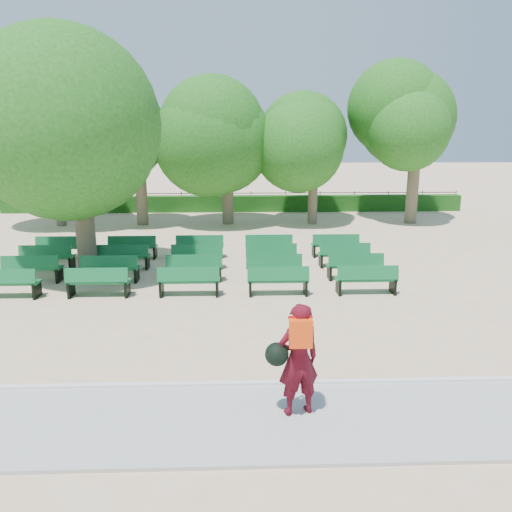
# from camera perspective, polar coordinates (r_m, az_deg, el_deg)

# --- Properties ---
(ground) EXTENTS (120.00, 120.00, 0.00)m
(ground) POSITION_cam_1_polar(r_m,az_deg,el_deg) (14.99, -2.99, -3.18)
(ground) COLOR #CEAD88
(paving) EXTENTS (30.00, 2.20, 0.06)m
(paving) POSITION_cam_1_polar(r_m,az_deg,el_deg) (8.20, -3.85, -18.42)
(paving) COLOR #A5A5A0
(paving) RESTS_ON ground
(curb) EXTENTS (30.00, 0.12, 0.10)m
(curb) POSITION_cam_1_polar(r_m,az_deg,el_deg) (9.18, -3.63, -14.47)
(curb) COLOR silver
(curb) RESTS_ON ground
(hedge) EXTENTS (26.00, 0.70, 0.90)m
(hedge) POSITION_cam_1_polar(r_m,az_deg,el_deg) (28.60, -2.56, 6.00)
(hedge) COLOR #184B13
(hedge) RESTS_ON ground
(fence) EXTENTS (26.00, 0.10, 1.02)m
(fence) POSITION_cam_1_polar(r_m,az_deg,el_deg) (29.06, -2.54, 5.23)
(fence) COLOR black
(fence) RESTS_ON ground
(tree_line) EXTENTS (21.80, 6.80, 7.04)m
(tree_line) POSITION_cam_1_polar(r_m,az_deg,el_deg) (24.72, -2.63, 3.68)
(tree_line) COLOR #22631A
(tree_line) RESTS_ON ground
(bench_array) EXTENTS (1.71, 0.58, 1.07)m
(bench_array) POSITION_cam_1_polar(r_m,az_deg,el_deg) (16.09, -6.88, -1.73)
(bench_array) COLOR #10602F
(bench_array) RESTS_ON ground
(tree_among) EXTENTS (5.50, 5.50, 7.66)m
(tree_among) POSITION_cam_1_polar(r_m,az_deg,el_deg) (16.45, -19.99, 15.76)
(tree_among) COLOR brown
(tree_among) RESTS_ON ground
(person) EXTENTS (0.91, 0.60, 1.84)m
(person) POSITION_cam_1_polar(r_m,az_deg,el_deg) (7.92, 4.68, -11.55)
(person) COLOR #490A14
(person) RESTS_ON ground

